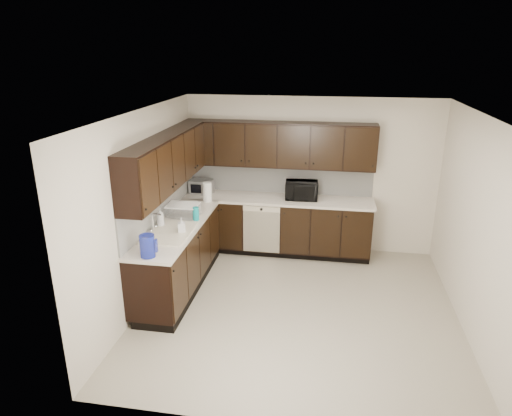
% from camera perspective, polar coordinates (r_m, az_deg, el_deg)
% --- Properties ---
extents(floor, '(4.00, 4.00, 0.00)m').
position_cam_1_polar(floor, '(6.09, 5.22, -12.39)').
color(floor, '#A09784').
rests_on(floor, ground).
extents(ceiling, '(4.00, 4.00, 0.00)m').
position_cam_1_polar(ceiling, '(5.23, 6.07, 11.60)').
color(ceiling, white).
rests_on(ceiling, wall_back).
extents(wall_back, '(4.00, 0.02, 2.50)m').
position_cam_1_polar(wall_back, '(7.44, 6.77, 4.07)').
color(wall_back, beige).
rests_on(wall_back, floor).
extents(wall_left, '(0.02, 4.00, 2.50)m').
position_cam_1_polar(wall_left, '(5.99, -13.81, -0.16)').
color(wall_left, beige).
rests_on(wall_left, floor).
extents(wall_right, '(0.02, 4.00, 2.50)m').
position_cam_1_polar(wall_right, '(5.77, 25.83, -2.37)').
color(wall_right, beige).
rests_on(wall_right, floor).
extents(wall_front, '(4.00, 0.02, 2.50)m').
position_cam_1_polar(wall_front, '(3.74, 3.26, -12.12)').
color(wall_front, beige).
rests_on(wall_front, floor).
extents(lower_cabinets, '(3.00, 2.80, 0.90)m').
position_cam_1_polar(lower_cabinets, '(7.00, -2.19, -4.07)').
color(lower_cabinets, black).
rests_on(lower_cabinets, floor).
extents(countertop, '(3.03, 2.83, 0.04)m').
position_cam_1_polar(countertop, '(6.81, -2.26, -0.17)').
color(countertop, beige).
rests_on(countertop, lower_cabinets).
extents(backsplash, '(3.00, 2.80, 0.48)m').
position_cam_1_polar(backsplash, '(6.97, -3.63, 2.52)').
color(backsplash, beige).
rests_on(backsplash, countertop).
extents(upper_cabinets, '(3.00, 2.80, 0.70)m').
position_cam_1_polar(upper_cabinets, '(6.68, -2.99, 7.03)').
color(upper_cabinets, black).
rests_on(upper_cabinets, wall_back).
extents(dishwasher, '(0.58, 0.04, 0.78)m').
position_cam_1_polar(dishwasher, '(7.17, 0.69, -2.32)').
color(dishwasher, beige).
rests_on(dishwasher, lower_cabinets).
extents(sink, '(0.54, 0.82, 0.42)m').
position_cam_1_polar(sink, '(6.00, -10.77, -3.70)').
color(sink, beige).
rests_on(sink, countertop).
extents(microwave, '(0.52, 0.37, 0.28)m').
position_cam_1_polar(microwave, '(7.21, 5.69, 2.21)').
color(microwave, black).
rests_on(microwave, countertop).
extents(soap_bottle_a, '(0.12, 0.12, 0.21)m').
position_cam_1_polar(soap_bottle_a, '(5.94, -9.28, -2.17)').
color(soap_bottle_a, gray).
rests_on(soap_bottle_a, countertop).
extents(soap_bottle_b, '(0.13, 0.13, 0.26)m').
position_cam_1_polar(soap_bottle_b, '(6.20, -11.86, -1.15)').
color(soap_bottle_b, gray).
rests_on(soap_bottle_b, countertop).
extents(toaster_oven, '(0.40, 0.33, 0.22)m').
position_cam_1_polar(toaster_oven, '(7.53, -6.83, 2.68)').
color(toaster_oven, '#AAAAAC').
rests_on(toaster_oven, countertop).
extents(storage_bin, '(0.47, 0.38, 0.16)m').
position_cam_1_polar(storage_bin, '(6.54, -9.12, -0.31)').
color(storage_bin, silver).
rests_on(storage_bin, countertop).
extents(blue_pitcher, '(0.18, 0.18, 0.26)m').
position_cam_1_polar(blue_pitcher, '(5.34, -13.42, -4.64)').
color(blue_pitcher, '#101E98').
rests_on(blue_pitcher, countertop).
extents(teal_tumbler, '(0.11, 0.11, 0.19)m').
position_cam_1_polar(teal_tumbler, '(6.35, -7.52, -0.71)').
color(teal_tumbler, '#0D9196').
rests_on(teal_tumbler, countertop).
extents(paper_towel_roll, '(0.16, 0.16, 0.30)m').
position_cam_1_polar(paper_towel_roll, '(7.10, -6.10, 2.02)').
color(paper_towel_roll, silver).
rests_on(paper_towel_roll, countertop).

